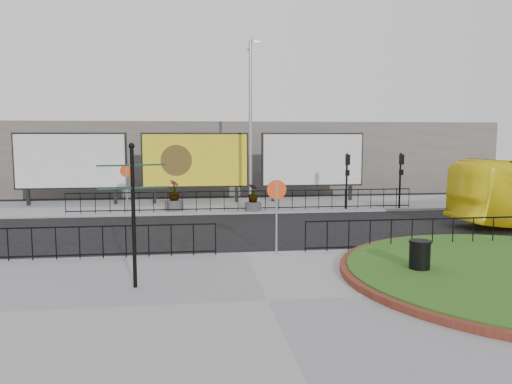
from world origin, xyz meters
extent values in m
plane|color=black|center=(0.00, 0.00, 0.00)|extent=(90.00, 90.00, 0.00)
cube|color=gray|center=(0.00, -5.00, 0.06)|extent=(30.00, 10.00, 0.12)
cube|color=gray|center=(0.00, 12.00, 0.06)|extent=(44.00, 6.00, 0.12)
cylinder|color=gray|center=(-5.00, 9.40, 1.32)|extent=(0.07, 0.07, 2.40)
cylinder|color=red|center=(-5.00, 9.40, 2.27)|extent=(0.64, 0.03, 0.64)
cylinder|color=white|center=(-5.00, 9.42, 2.27)|extent=(0.50, 0.03, 0.50)
cylinder|color=gray|center=(1.00, -0.40, 1.32)|extent=(0.07, 0.07, 2.40)
cylinder|color=red|center=(1.00, -0.40, 2.27)|extent=(0.64, 0.03, 0.64)
cylinder|color=white|center=(1.00, -0.38, 2.27)|extent=(0.50, 0.03, 0.50)
cube|color=black|center=(-10.90, 13.00, 0.62)|extent=(0.18, 0.18, 1.00)
cube|color=black|center=(-6.10, 13.00, 0.62)|extent=(0.18, 0.18, 1.00)
cube|color=black|center=(-8.50, 13.00, 2.62)|extent=(6.20, 0.25, 3.20)
cube|color=silver|center=(-8.50, 12.84, 2.62)|extent=(6.00, 0.06, 3.00)
cube|color=black|center=(-3.90, 13.00, 0.62)|extent=(0.18, 0.18, 1.00)
cube|color=black|center=(0.90, 13.00, 0.62)|extent=(0.18, 0.18, 1.00)
cube|color=black|center=(-1.50, 13.00, 2.62)|extent=(6.20, 0.25, 3.20)
cube|color=gold|center=(-1.50, 12.84, 2.62)|extent=(6.00, 0.06, 3.00)
cube|color=black|center=(3.10, 13.00, 0.62)|extent=(0.18, 0.18, 1.00)
cube|color=black|center=(7.90, 13.00, 0.62)|extent=(0.18, 0.18, 1.00)
cube|color=black|center=(5.50, 13.00, 2.62)|extent=(6.20, 0.25, 3.20)
cube|color=silver|center=(5.50, 12.84, 2.62)|extent=(6.00, 0.06, 3.00)
cylinder|color=gray|center=(1.50, 11.00, 4.62)|extent=(0.18, 0.18, 9.00)
cylinder|color=gray|center=(1.50, 11.00, 8.97)|extent=(0.43, 0.10, 0.77)
cube|color=gray|center=(1.85, 11.00, 9.07)|extent=(0.35, 0.15, 0.12)
cylinder|color=black|center=(6.50, 9.40, 1.62)|extent=(0.10, 0.10, 3.00)
cube|color=black|center=(6.50, 9.28, 2.77)|extent=(0.22, 0.18, 0.55)
cube|color=black|center=(6.50, 9.28, 2.07)|extent=(0.20, 0.16, 0.30)
cylinder|color=black|center=(9.50, 9.40, 1.62)|extent=(0.10, 0.10, 3.00)
cube|color=black|center=(9.50, 9.28, 2.77)|extent=(0.22, 0.18, 0.55)
cube|color=black|center=(9.50, 9.28, 2.07)|extent=(0.20, 0.16, 0.30)
cube|color=slate|center=(0.00, 22.00, 2.50)|extent=(40.00, 10.00, 5.00)
cylinder|color=black|center=(-3.23, -3.52, 1.91)|extent=(0.10, 0.10, 3.58)
sphere|color=black|center=(-3.23, -3.52, 3.76)|extent=(0.16, 0.16, 0.16)
cube|color=black|center=(-3.67, -3.60, 3.27)|extent=(0.85, 0.31, 0.03)
cube|color=black|center=(-2.81, -3.37, 3.27)|extent=(0.84, 0.43, 0.03)
cube|color=black|center=(-3.66, -3.64, 2.70)|extent=(0.85, 0.39, 0.03)
cube|color=black|center=(-2.79, -3.43, 2.70)|extent=(0.85, 0.31, 0.03)
cylinder|color=black|center=(4.50, -3.50, 0.60)|extent=(0.57, 0.57, 0.95)
cylinder|color=black|center=(4.50, -3.50, 1.10)|extent=(0.61, 0.61, 0.06)
cylinder|color=#4C4C4F|center=(-2.67, 10.19, 0.37)|extent=(0.97, 0.97, 0.51)
imported|color=#2C5516|center=(-2.67, 10.19, 1.17)|extent=(0.82, 0.82, 1.09)
cylinder|color=#4C4C4F|center=(1.44, 9.40, 0.34)|extent=(0.86, 0.86, 0.45)
imported|color=#2C5516|center=(1.44, 9.40, 1.05)|extent=(0.77, 0.77, 0.97)
camera|label=1|loc=(-1.76, -16.34, 3.99)|focal=35.00mm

